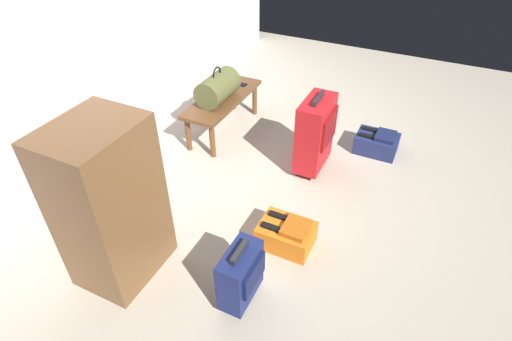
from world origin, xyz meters
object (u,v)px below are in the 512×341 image
Objects in this scene: suitcase_small_navy at (241,275)px; backpack_navy at (377,143)px; backpack_orange at (286,234)px; cell_phone at (240,84)px; suitcase_upright_red at (315,133)px; bench at (223,102)px; side_cabinet at (110,205)px; duffel_bag_olive at (218,88)px.

suitcase_small_navy reaches higher than backpack_navy.
backpack_navy is at bearing -12.49° from backpack_orange.
cell_phone is at bearing 37.65° from backpack_orange.
suitcase_small_navy is (-1.50, -0.06, -0.12)m from suitcase_upright_red.
side_cabinet is at bearing -172.14° from bench.
suitcase_small_navy is 2.04m from backpack_navy.
side_cabinet is at bearing -173.92° from cell_phone.
suitcase_small_navy is 1.21× the size of backpack_orange.
bench is 0.91× the size of side_cabinet.
suitcase_upright_red is 0.64× the size of side_cabinet.
suitcase_small_navy is 0.42× the size of side_cabinet.
suitcase_small_navy is at bearing -177.52° from suitcase_upright_red.
bench is at bearing 45.07° from backpack_orange.
backpack_navy is at bearing -11.13° from suitcase_small_navy.
duffel_bag_olive is 1.57m from backpack_navy.
bench is 2.02m from suitcase_small_navy.
backpack_orange is 0.35× the size of side_cabinet.
side_cabinet is at bearing 149.73° from backpack_navy.
bench is 1.42× the size of suitcase_upright_red.
backpack_navy is at bearing -90.73° from cell_phone.
backpack_orange is at bearing -134.93° from bench.
bench is at bearing 78.48° from suitcase_upright_red.
suitcase_small_navy reaches higher than backpack_orange.
cell_phone is 0.20× the size of suitcase_upright_red.
bench is 1.52m from backpack_navy.
duffel_bag_olive is 1.16× the size of backpack_orange.
cell_phone reaches higher than backpack_orange.
side_cabinet reaches higher than suitcase_small_navy.
backpack_orange and backpack_navy have the same top height.
bench reaches higher than backpack_navy.
backpack_orange is (-1.46, -1.13, -0.29)m from cell_phone.
duffel_bag_olive reaches higher than suitcase_upright_red.
suitcase_small_navy is 0.89m from side_cabinet.
duffel_bag_olive is 0.40× the size of side_cabinet.
suitcase_upright_red is at bearing 137.60° from backpack_navy.
suitcase_upright_red is 1.85× the size of backpack_orange.
backpack_navy is 2.47m from side_cabinet.
bench is 0.32m from cell_phone.
bench is at bearing 32.35° from suitcase_small_navy.
suitcase_upright_red is at bearing 8.32° from backpack_orange.
duffel_bag_olive is 1.74m from side_cabinet.
side_cabinet reaches higher than duffel_bag_olive.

